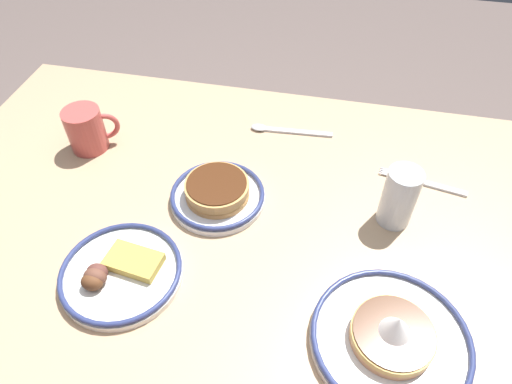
{
  "coord_description": "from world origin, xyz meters",
  "views": [
    {
      "loc": [
        -0.19,
        0.61,
        1.48
      ],
      "look_at": [
        -0.05,
        -0.04,
        0.78
      ],
      "focal_mm": 32.45,
      "sensor_mm": 36.0,
      "label": 1
    }
  ],
  "objects": [
    {
      "name": "ground_plane",
      "position": [
        0.0,
        0.0,
        0.0
      ],
      "size": [
        6.0,
        6.0,
        0.0
      ],
      "primitive_type": "plane",
      "color": "#685852"
    },
    {
      "name": "dining_table",
      "position": [
        0.0,
        0.0,
        0.65
      ],
      "size": [
        1.38,
        0.92,
        0.75
      ],
      "color": "tan",
      "rests_on": "ground_plane"
    },
    {
      "name": "plate_near_main",
      "position": [
        0.03,
        -0.03,
        0.77
      ],
      "size": [
        0.2,
        0.2,
        0.05
      ],
      "color": "white",
      "rests_on": "dining_table"
    },
    {
      "name": "plate_center_pancakes",
      "position": [
        0.16,
        0.19,
        0.76
      ],
      "size": [
        0.23,
        0.23,
        0.05
      ],
      "color": "white",
      "rests_on": "dining_table"
    },
    {
      "name": "plate_far_companion",
      "position": [
        -0.34,
        0.22,
        0.77
      ],
      "size": [
        0.27,
        0.27,
        0.08
      ],
      "color": "white",
      "rests_on": "dining_table"
    },
    {
      "name": "coffee_mug",
      "position": [
        0.38,
        -0.14,
        0.8
      ],
      "size": [
        0.12,
        0.09,
        0.1
      ],
      "color": "#BF4C47",
      "rests_on": "dining_table"
    },
    {
      "name": "drinking_glass",
      "position": [
        -0.34,
        -0.06,
        0.81
      ],
      "size": [
        0.07,
        0.07,
        0.13
      ],
      "color": "silver",
      "rests_on": "dining_table"
    },
    {
      "name": "fork_near",
      "position": [
        -0.4,
        -0.18,
        0.75
      ],
      "size": [
        0.19,
        0.05,
        0.01
      ],
      "color": "silver",
      "rests_on": "dining_table"
    },
    {
      "name": "tea_spoon",
      "position": [
        -0.06,
        -0.29,
        0.75
      ],
      "size": [
        0.2,
        0.03,
        0.01
      ],
      "color": "silver",
      "rests_on": "dining_table"
    }
  ]
}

